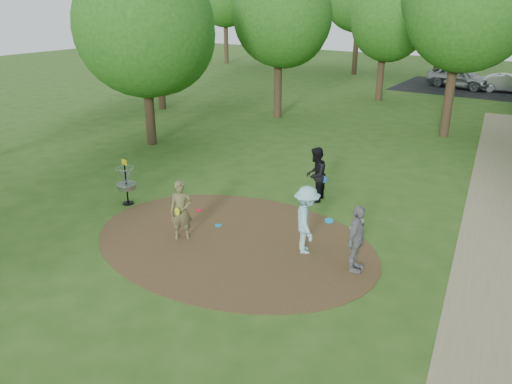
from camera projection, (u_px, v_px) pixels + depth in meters
The scene contains 14 objects.
ground at pixel (233, 241), 14.03m from camera, with size 100.00×100.00×0.00m, color #2D5119.
dirt_clearing at pixel (233, 241), 14.02m from camera, with size 8.40×8.40×0.02m, color #47301C.
footpath at pixel (494, 277), 12.24m from camera, with size 2.00×40.00×0.01m, color #8C7A5B.
parking_lot at pixel (497, 91), 36.29m from camera, with size 14.00×8.00×0.01m, color black.
player_observer_with_disc at pixel (181, 211), 13.89m from camera, with size 0.74×0.72×1.72m.
player_throwing_with_disc at pixel (306, 220), 13.13m from camera, with size 1.44×1.38×1.87m.
player_walking_with_disc at pixel (316, 175), 16.47m from camera, with size 0.86×1.02×1.86m.
player_waiting_with_disc at pixel (356, 239), 12.23m from camera, with size 0.50×1.05×1.75m.
disc_ground_cyan at pixel (218, 225), 14.94m from camera, with size 0.22×0.22×0.02m, color #1787BC.
disc_ground_red at pixel (199, 210), 15.98m from camera, with size 0.22×0.22×0.02m, color red.
car_left at pixel (461, 77), 37.18m from camera, with size 1.92×4.78×1.63m, color #9A9DA2.
car_right at pixel (508, 83), 35.52m from camera, with size 1.34×3.85×1.27m, color #A8A9B0.
disc_golf_basket at pixel (126, 179), 16.25m from camera, with size 0.63×0.63×1.54m.
tree_ring at pixel (440, 30), 18.15m from camera, with size 36.84×46.03×9.72m.
Camera 1 is at (7.47, -10.10, 6.43)m, focal length 35.00 mm.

